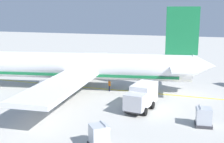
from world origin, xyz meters
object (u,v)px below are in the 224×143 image
at_px(airliner_foreground, 70,66).
at_px(crew_loader_left, 51,95).
at_px(crew_loader_right, 141,88).
at_px(cargo_container_near, 99,136).
at_px(cargo_container_mid, 203,117).
at_px(crew_marshaller, 109,85).
at_px(service_truck_catering, 142,96).

distance_m(airliner_foreground, crew_loader_left, 7.38).
relative_size(airliner_foreground, crew_loader_right, 23.97).
bearing_deg(cargo_container_near, airliner_foreground, 33.91).
distance_m(cargo_container_near, crew_loader_right, 16.03).
height_order(cargo_container_mid, crew_marshaller, cargo_container_mid).
distance_m(cargo_container_near, cargo_container_mid, 11.14).
relative_size(airliner_foreground, crew_loader_left, 25.09).
distance_m(service_truck_catering, crew_marshaller, 8.89).
height_order(airliner_foreground, crew_loader_left, airliner_foreground).
xyz_separation_m(cargo_container_near, crew_marshaller, (16.87, 4.97, -0.01)).
bearing_deg(airliner_foreground, crew_marshaller, -84.98).
bearing_deg(cargo_container_near, crew_loader_right, 0.40).
distance_m(crew_marshaller, crew_loader_right, 4.94).
height_order(cargo_container_mid, crew_loader_left, cargo_container_mid).
bearing_deg(crew_marshaller, cargo_container_near, -163.57).
height_order(airliner_foreground, service_truck_catering, airliner_foreground).
distance_m(crew_loader_left, crew_loader_right, 12.03).
distance_m(cargo_container_mid, crew_loader_left, 18.44).
relative_size(cargo_container_mid, crew_marshaller, 1.23).
bearing_deg(crew_marshaller, crew_loader_left, 145.14).
distance_m(service_truck_catering, cargo_container_near, 10.60).
bearing_deg(cargo_container_near, crew_marshaller, 16.43).
bearing_deg(airliner_foreground, cargo_container_mid, -114.63).
bearing_deg(cargo_container_mid, crew_marshaller, 54.70).
bearing_deg(service_truck_catering, cargo_container_mid, -112.98).
relative_size(cargo_container_near, crew_loader_right, 1.34).
relative_size(crew_loader_left, crew_loader_right, 0.96).
bearing_deg(crew_marshaller, cargo_container_mid, -125.30).
height_order(cargo_container_near, crew_loader_left, cargo_container_near).
xyz_separation_m(airliner_foreground, crew_loader_left, (-6.92, -0.82, -2.42)).
xyz_separation_m(crew_marshaller, crew_loader_right, (-0.84, -4.86, 0.06)).
relative_size(cargo_container_mid, crew_loader_left, 1.22).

